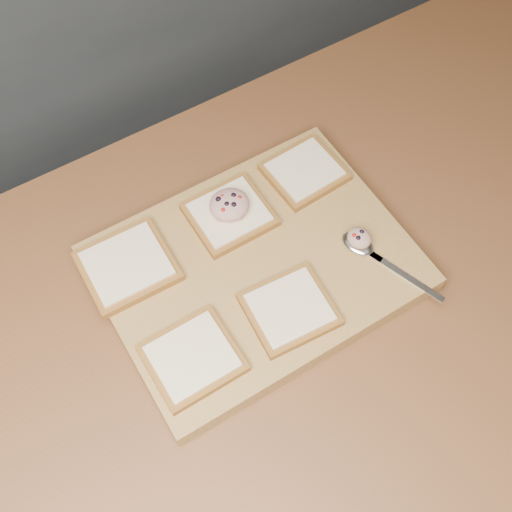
{
  "coord_description": "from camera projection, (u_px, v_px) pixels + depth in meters",
  "views": [
    {
      "loc": [
        -0.12,
        -0.33,
        1.76
      ],
      "look_at": [
        0.12,
        0.06,
        0.96
      ],
      "focal_mm": 45.0,
      "sensor_mm": 36.0,
      "label": 1
    }
  ],
  "objects": [
    {
      "name": "spoon_salad",
      "position": [
        359.0,
        238.0,
        0.93
      ],
      "size": [
        0.03,
        0.04,
        0.02
      ],
      "color": "tan",
      "rests_on": "spoon"
    },
    {
      "name": "spoon",
      "position": [
        365.0,
        248.0,
        0.94
      ],
      "size": [
        0.08,
        0.17,
        0.01
      ],
      "color": "silver",
      "rests_on": "cutting_board"
    },
    {
      "name": "bread_far_right",
      "position": [
        305.0,
        172.0,
        1.01
      ],
      "size": [
        0.12,
        0.11,
        0.02
      ],
      "color": "#9B6128",
      "rests_on": "cutting_board"
    },
    {
      "name": "bread_near_center",
      "position": [
        290.0,
        309.0,
        0.89
      ],
      "size": [
        0.12,
        0.11,
        0.02
      ],
      "color": "#9B6128",
      "rests_on": "cutting_board"
    },
    {
      "name": "cutting_board",
      "position": [
        256.0,
        268.0,
        0.95
      ],
      "size": [
        0.44,
        0.33,
        0.04
      ],
      "primitive_type": "cube",
      "color": "tan",
      "rests_on": "island_counter"
    },
    {
      "name": "bread_far_left",
      "position": [
        127.0,
        266.0,
        0.93
      ],
      "size": [
        0.13,
        0.12,
        0.02
      ],
      "color": "#9B6128",
      "rests_on": "cutting_board"
    },
    {
      "name": "island_counter",
      "position": [
        220.0,
        425.0,
        1.3
      ],
      "size": [
        2.0,
        0.8,
        0.9
      ],
      "color": "slate",
      "rests_on": "ground"
    },
    {
      "name": "bread_far_center",
      "position": [
        230.0,
        214.0,
        0.97
      ],
      "size": [
        0.12,
        0.11,
        0.02
      ],
      "color": "#9B6128",
      "rests_on": "cutting_board"
    },
    {
      "name": "bread_near_left",
      "position": [
        192.0,
        358.0,
        0.86
      ],
      "size": [
        0.12,
        0.11,
        0.02
      ],
      "color": "#9B6128",
      "rests_on": "cutting_board"
    },
    {
      "name": "ground",
      "position": [
        229.0,
        470.0,
        1.7
      ],
      "size": [
        4.0,
        4.0,
        0.0
      ],
      "primitive_type": "plane",
      "color": "#515459",
      "rests_on": "ground"
    },
    {
      "name": "tuna_salad_dollop",
      "position": [
        229.0,
        205.0,
        0.95
      ],
      "size": [
        0.06,
        0.06,
        0.03
      ],
      "color": "tan",
      "rests_on": "bread_far_center"
    }
  ]
}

